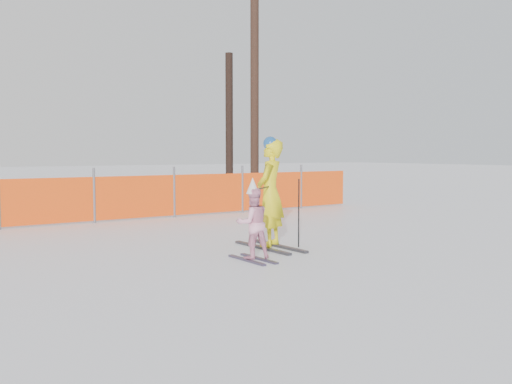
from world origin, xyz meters
TOP-DOWN VIEW (x-y plane):
  - ground at (0.00, 0.00)m, footprint 120.00×120.00m
  - adult at (0.66, 1.05)m, footprint 0.78×1.52m
  - child at (-0.19, 0.31)m, footprint 0.58×0.92m
  - ski_poles at (0.73, 0.77)m, footprint 1.23×0.60m
  - safety_fence at (-1.92, 6.05)m, footprint 17.64×0.06m
  - tree_trunks at (5.92, 9.92)m, footprint 0.50×2.24m

SIDE VIEW (x-z plane):
  - ground at x=0.00m, z-range 0.00..0.00m
  - safety_fence at x=-1.92m, z-range -0.07..1.18m
  - child at x=-0.19m, z-range -0.05..1.18m
  - ski_poles at x=0.73m, z-range 0.20..1.36m
  - adult at x=0.66m, z-range 0.00..1.86m
  - tree_trunks at x=5.92m, z-range -0.45..6.99m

